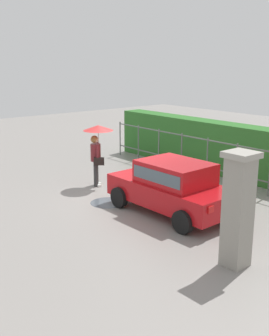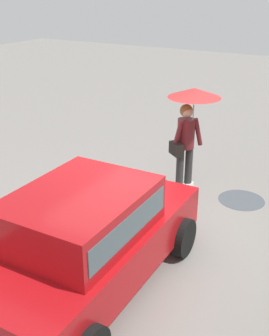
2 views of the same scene
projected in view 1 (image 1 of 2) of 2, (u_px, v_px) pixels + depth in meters
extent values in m
plane|color=gray|center=(136.00, 198.00, 12.96)|extent=(40.00, 40.00, 0.00)
cube|color=#B71116|center=(171.00, 192.00, 11.63)|extent=(3.73, 1.71, 0.60)
cube|color=#B71116|center=(175.00, 173.00, 11.37)|extent=(1.93, 1.47, 0.60)
cube|color=#4C5B66|center=(175.00, 172.00, 11.37)|extent=(1.77, 1.49, 0.33)
cylinder|color=black|center=(119.00, 197.00, 12.09)|extent=(0.60, 0.19, 0.60)
cylinder|color=black|center=(161.00, 186.00, 13.15)|extent=(0.60, 0.19, 0.60)
cylinder|color=black|center=(183.00, 222.00, 10.25)|extent=(0.60, 0.19, 0.60)
cylinder|color=black|center=(225.00, 207.00, 11.31)|extent=(0.60, 0.19, 0.60)
cube|color=red|center=(211.00, 209.00, 9.88)|extent=(0.06, 0.20, 0.16)
cube|color=red|center=(239.00, 200.00, 10.57)|extent=(0.06, 0.20, 0.16)
cylinder|color=#333333|center=(96.00, 173.00, 14.25)|extent=(0.15, 0.15, 0.86)
cylinder|color=#333333|center=(96.00, 174.00, 14.06)|extent=(0.15, 0.15, 0.86)
cube|color=white|center=(98.00, 183.00, 14.35)|extent=(0.26, 0.10, 0.08)
cube|color=white|center=(98.00, 185.00, 14.16)|extent=(0.26, 0.10, 0.08)
cylinder|color=maroon|center=(96.00, 153.00, 13.97)|extent=(0.34, 0.34, 0.58)
sphere|color=#DBAD89|center=(95.00, 140.00, 13.86)|extent=(0.22, 0.22, 0.22)
sphere|color=olive|center=(94.00, 139.00, 13.86)|extent=(0.25, 0.25, 0.25)
cylinder|color=maroon|center=(98.00, 150.00, 14.18)|extent=(0.23, 0.21, 0.56)
cylinder|color=maroon|center=(98.00, 153.00, 13.75)|extent=(0.23, 0.21, 0.56)
cylinder|color=#B2B2B7|center=(98.00, 142.00, 13.97)|extent=(0.02, 0.02, 0.77)
cone|color=red|center=(98.00, 128.00, 13.85)|extent=(1.00, 1.00, 0.18)
cube|color=black|center=(99.00, 161.00, 13.78)|extent=(0.33, 0.37, 0.24)
cube|color=gray|center=(238.00, 213.00, 8.46)|extent=(0.48, 0.48, 2.30)
cube|color=#9E998E|center=(242.00, 155.00, 8.16)|extent=(0.60, 0.60, 0.12)
cylinder|color=#59605B|center=(120.00, 139.00, 18.62)|extent=(0.05, 0.05, 1.50)
cylinder|color=#59605B|center=(138.00, 143.00, 17.68)|extent=(0.05, 0.05, 1.50)
cylinder|color=#59605B|center=(159.00, 147.00, 16.73)|extent=(0.05, 0.05, 1.50)
cylinder|color=#59605B|center=(181.00, 153.00, 15.78)|extent=(0.05, 0.05, 1.50)
cylinder|color=#59605B|center=(207.00, 159.00, 14.84)|extent=(0.05, 0.05, 1.50)
cylinder|color=#59605B|center=(236.00, 165.00, 13.89)|extent=(0.05, 0.05, 1.50)
cube|color=#59605B|center=(222.00, 143.00, 14.20)|extent=(11.39, 0.03, 0.04)
cube|color=#59605B|center=(221.00, 170.00, 14.44)|extent=(11.39, 0.03, 0.04)
cube|color=#2D6B28|center=(241.00, 152.00, 14.98)|extent=(12.39, 0.90, 1.90)
cylinder|color=#4C545B|center=(108.00, 203.00, 12.54)|extent=(1.04, 1.04, 0.00)
cylinder|color=#4C545B|center=(124.00, 179.00, 15.02)|extent=(0.88, 0.88, 0.00)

